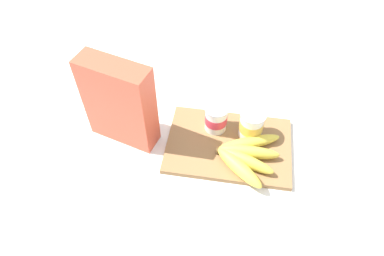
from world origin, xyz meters
The scene contains 6 objects.
ground_plane centered at (0.00, 0.00, 0.00)m, with size 2.40×2.40×0.00m, color white.
cutting_board centered at (0.00, 0.00, 0.01)m, with size 0.35×0.24×0.02m, color olive.
cereal_box centered at (-0.31, 0.00, 0.13)m, with size 0.20×0.07×0.27m, color #D85138.
yogurt_cup_front centered at (-0.05, 0.05, 0.06)m, with size 0.07×0.07×0.09m.
yogurt_cup_back centered at (0.06, 0.04, 0.06)m, with size 0.07×0.07×0.09m.
banana_bunch centered at (0.05, -0.05, 0.03)m, with size 0.19×0.21×0.04m.
Camera 1 is at (-0.01, -0.62, 0.82)m, focal length 33.14 mm.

